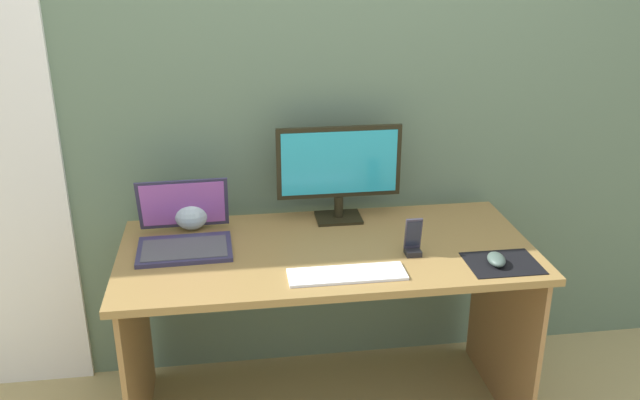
% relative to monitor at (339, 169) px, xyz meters
% --- Properties ---
extents(wall_back, '(6.00, 0.04, 2.50)m').
position_rel_monitor_xyz_m(wall_back, '(-0.09, 0.17, 0.30)').
color(wall_back, '#5A715A').
rests_on(wall_back, ground_plane).
extents(desk, '(1.51, 0.70, 0.74)m').
position_rel_monitor_xyz_m(desk, '(-0.09, -0.25, -0.36)').
color(desk, olive).
rests_on(desk, ground_plane).
extents(monitor, '(0.49, 0.14, 0.38)m').
position_rel_monitor_xyz_m(monitor, '(0.00, 0.00, 0.00)').
color(monitor, black).
rests_on(monitor, desk).
extents(laptop, '(0.35, 0.32, 0.23)m').
position_rel_monitor_xyz_m(laptop, '(-0.60, -0.16, -0.17)').
color(laptop, '#2F2D4A').
rests_on(laptop, desk).
extents(fishbowl, '(0.14, 0.14, 0.14)m').
position_rel_monitor_xyz_m(fishbowl, '(-0.58, -0.01, -0.15)').
color(fishbowl, silver).
rests_on(fishbowl, desk).
extents(keyboard_external, '(0.40, 0.12, 0.01)m').
position_rel_monitor_xyz_m(keyboard_external, '(-0.05, -0.48, -0.21)').
color(keyboard_external, white).
rests_on(keyboard_external, desk).
extents(mousepad, '(0.25, 0.20, 0.00)m').
position_rel_monitor_xyz_m(mousepad, '(0.50, -0.47, -0.21)').
color(mousepad, black).
rests_on(mousepad, desk).
extents(mouse, '(0.07, 0.11, 0.04)m').
position_rel_monitor_xyz_m(mouse, '(0.48, -0.47, -0.19)').
color(mouse, '#41534B').
rests_on(mouse, mousepad).
extents(phone_in_dock, '(0.06, 0.06, 0.14)m').
position_rel_monitor_xyz_m(phone_in_dock, '(0.21, -0.35, -0.17)').
color(phone_in_dock, black).
rests_on(phone_in_dock, desk).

